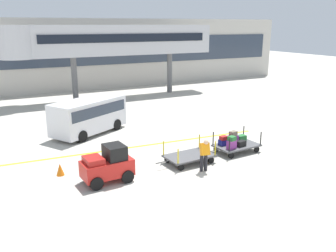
# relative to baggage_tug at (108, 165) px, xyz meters

# --- Properties ---
(ground_plane) EXTENTS (120.00, 120.00, 0.00)m
(ground_plane) POSITION_rel_baggage_tug_xyz_m (2.25, -2.47, -0.75)
(ground_plane) COLOR #B2ADA0
(apron_lead_line) EXTENTS (16.90, 1.23, 0.01)m
(apron_lead_line) POSITION_rel_baggage_tug_xyz_m (1.80, 3.72, -0.75)
(apron_lead_line) COLOR yellow
(apron_lead_line) RESTS_ON ground_plane
(terminal_building) EXTENTS (54.18, 2.51, 7.06)m
(terminal_building) POSITION_rel_baggage_tug_xyz_m (2.25, 23.51, 2.79)
(terminal_building) COLOR #BCB7AD
(terminal_building) RESTS_ON ground_plane
(jet_bridge) EXTENTS (18.96, 3.00, 6.43)m
(jet_bridge) POSITION_rel_baggage_tug_xyz_m (5.80, 17.52, 4.33)
(jet_bridge) COLOR #B7B7BC
(jet_bridge) RESTS_ON ground_plane
(baggage_tug) EXTENTS (2.17, 1.35, 1.58)m
(baggage_tug) POSITION_rel_baggage_tug_xyz_m (0.00, 0.00, 0.00)
(baggage_tug) COLOR red
(baggage_tug) RESTS_ON ground_plane
(baggage_cart_lead) EXTENTS (3.04, 1.55, 1.10)m
(baggage_cart_lead) POSITION_rel_baggage_tug_xyz_m (4.15, 0.27, -0.41)
(baggage_cart_lead) COLOR #4C4C4F
(baggage_cart_lead) RESTS_ON ground_plane
(baggage_cart_middle) EXTENTS (3.04, 1.55, 1.10)m
(baggage_cart_middle) POSITION_rel_baggage_tug_xyz_m (7.05, 0.50, -0.25)
(baggage_cart_middle) COLOR #4C4C4F
(baggage_cart_middle) RESTS_ON ground_plane
(baggage_handler) EXTENTS (0.47, 0.49, 1.56)m
(baggage_handler) POSITION_rel_baggage_tug_xyz_m (4.22, -0.95, 0.11)
(baggage_handler) COLOR black
(baggage_handler) RESTS_ON ground_plane
(shuttle_van) EXTENTS (5.11, 4.03, 2.10)m
(shuttle_van) POSITION_rel_baggage_tug_xyz_m (1.26, 7.35, 0.48)
(shuttle_van) COLOR silver
(shuttle_van) RESTS_ON ground_plane
(safety_cone_near) EXTENTS (0.36, 0.36, 0.55)m
(safety_cone_near) POSITION_rel_baggage_tug_xyz_m (-1.68, 1.63, -0.48)
(safety_cone_near) COLOR orange
(safety_cone_near) RESTS_ON ground_plane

